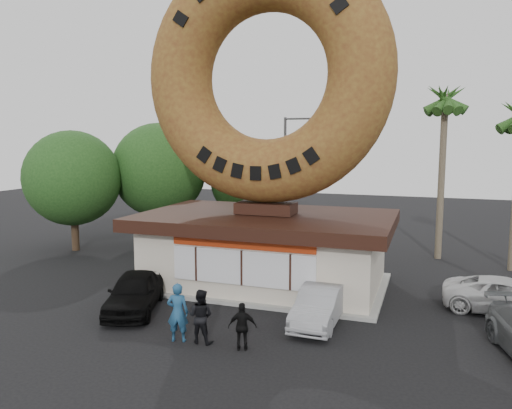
{
  "coord_description": "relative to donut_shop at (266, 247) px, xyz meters",
  "views": [
    {
      "loc": [
        6.91,
        -15.09,
        6.64
      ],
      "look_at": [
        0.22,
        4.0,
        3.97
      ],
      "focal_mm": 35.0,
      "sensor_mm": 36.0,
      "label": 1
    }
  ],
  "objects": [
    {
      "name": "giant_donut",
      "position": [
        0.0,
        0.02,
        7.56
      ],
      "size": [
        11.05,
        2.82,
        11.05
      ],
      "primitive_type": "torus",
      "rotation": [
        1.57,
        0.0,
        0.0
      ],
      "color": "olive",
      "rests_on": "donut_shop"
    },
    {
      "name": "person_right",
      "position": [
        1.53,
        -7.02,
        -1.0
      ],
      "size": [
        0.97,
        0.63,
        1.54
      ],
      "primitive_type": "imported",
      "rotation": [
        0.0,
        0.0,
        3.45
      ],
      "color": "black",
      "rests_on": "ground"
    },
    {
      "name": "car_black",
      "position": [
        -3.74,
        -4.97,
        -1.02
      ],
      "size": [
        3.12,
        4.69,
        1.48
      ],
      "primitive_type": "imported",
      "rotation": [
        0.0,
        0.0,
        0.34
      ],
      "color": "black",
      "rests_on": "ground"
    },
    {
      "name": "car_white",
      "position": [
        9.94,
        -0.5,
        -1.11
      ],
      "size": [
        4.94,
        2.67,
        1.32
      ],
      "primitive_type": "imported",
      "rotation": [
        0.0,
        0.0,
        1.47
      ],
      "color": "silver",
      "rests_on": "ground"
    },
    {
      "name": "palm_near",
      "position": [
        7.5,
        8.02,
        6.65
      ],
      "size": [
        2.6,
        2.6,
        9.75
      ],
      "color": "#726651",
      "rests_on": "ground"
    },
    {
      "name": "tree_mid",
      "position": [
        -4.0,
        9.02,
        2.25
      ],
      "size": [
        5.2,
        5.2,
        6.63
      ],
      "color": "#473321",
      "rests_on": "ground"
    },
    {
      "name": "street_lamp",
      "position": [
        -1.86,
        10.02,
        2.72
      ],
      "size": [
        2.11,
        0.2,
        8.0
      ],
      "color": "#59595E",
      "rests_on": "ground"
    },
    {
      "name": "tree_far",
      "position": [
        -13.0,
        3.02,
        2.56
      ],
      "size": [
        5.6,
        5.6,
        7.14
      ],
      "color": "#473321",
      "rests_on": "ground"
    },
    {
      "name": "car_silver",
      "position": [
        3.33,
        -3.94,
        -1.11
      ],
      "size": [
        1.43,
        4.02,
        1.32
      ],
      "primitive_type": "imported",
      "rotation": [
        0.0,
        0.0,
        -0.01
      ],
      "color": "#9D9EA2",
      "rests_on": "ground"
    },
    {
      "name": "donut_shop",
      "position": [
        0.0,
        0.0,
        0.0
      ],
      "size": [
        11.2,
        7.2,
        3.8
      ],
      "color": "beige",
      "rests_on": "ground"
    },
    {
      "name": "ground",
      "position": [
        0.0,
        -5.98,
        -1.77
      ],
      "size": [
        90.0,
        90.0,
        0.0
      ],
      "primitive_type": "plane",
      "color": "black",
      "rests_on": "ground"
    },
    {
      "name": "person_left",
      "position": [
        -0.73,
        -7.06,
        -0.78
      ],
      "size": [
        0.81,
        0.63,
        1.97
      ],
      "primitive_type": "imported",
      "rotation": [
        0.0,
        0.0,
        3.39
      ],
      "color": "navy",
      "rests_on": "ground"
    },
    {
      "name": "tree_west",
      "position": [
        -9.5,
        7.02,
        2.87
      ],
      "size": [
        6.0,
        6.0,
        7.65
      ],
      "color": "#473321",
      "rests_on": "ground"
    },
    {
      "name": "person_center",
      "position": [
        0.03,
        -6.91,
        -0.87
      ],
      "size": [
        0.87,
        0.68,
        1.79
      ],
      "primitive_type": "imported",
      "rotation": [
        0.0,
        0.0,
        3.14
      ],
      "color": "black",
      "rests_on": "ground"
    }
  ]
}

